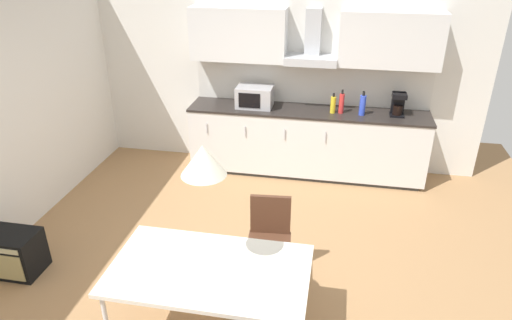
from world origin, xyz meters
TOP-DOWN VIEW (x-y plane):
  - ground_plane at (0.00, 0.00)m, footprint 7.22×7.58m
  - wall_back at (0.00, 2.58)m, footprint 5.78×0.10m
  - kitchen_counter at (0.58, 2.23)m, footprint 3.20×0.61m
  - backsplash_tile at (0.58, 2.52)m, footprint 3.18×0.02m
  - upper_wall_cabinets at (0.58, 2.36)m, footprint 3.18×0.40m
  - microwave at (-0.15, 2.23)m, footprint 0.48×0.35m
  - coffee_maker at (1.72, 2.26)m, footprint 0.18×0.19m
  - bottle_yellow at (0.90, 2.18)m, footprint 0.07×0.07m
  - bottle_blue at (1.28, 2.18)m, footprint 0.08×0.08m
  - bottle_red at (1.01, 2.20)m, footprint 0.07×0.07m
  - dining_table at (0.10, -0.88)m, footprint 1.54×0.88m
  - chair_far_right at (0.44, -0.06)m, footprint 0.43×0.43m
  - guitar_amp at (-2.06, -0.43)m, footprint 0.52×0.37m
  - pendant_lamp at (0.10, -0.88)m, footprint 0.32×0.32m

SIDE VIEW (x-z plane):
  - ground_plane at x=0.00m, z-range -0.02..0.00m
  - guitar_amp at x=-2.06m, z-range 0.00..0.44m
  - kitchen_counter at x=0.58m, z-range 0.00..0.94m
  - chair_far_right at x=0.44m, z-range 0.10..0.97m
  - dining_table at x=0.10m, z-range 0.32..1.05m
  - bottle_yellow at x=0.90m, z-range 0.92..1.18m
  - bottle_red at x=1.01m, z-range 0.91..1.23m
  - bottle_blue at x=1.28m, z-range 0.91..1.23m
  - microwave at x=-0.15m, z-range 0.94..1.22m
  - coffee_maker at x=1.72m, z-range 0.94..1.24m
  - backsplash_tile at x=0.58m, z-range 0.94..1.47m
  - wall_back at x=0.00m, z-range 0.00..2.62m
  - pendant_lamp at x=0.10m, z-range 1.55..1.77m
  - upper_wall_cabinets at x=0.58m, z-range 1.52..2.20m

